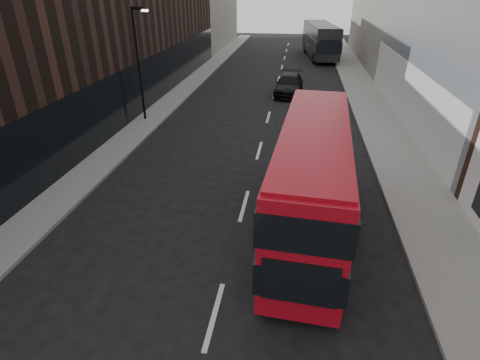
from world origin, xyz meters
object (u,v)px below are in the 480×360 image
at_px(grey_bus, 320,40).
at_px(car_a, 320,132).
at_px(car_b, 321,107).
at_px(street_lamp, 139,58).
at_px(car_c, 289,85).
at_px(red_bus, 312,175).

relative_size(grey_bus, car_a, 3.47).
relative_size(grey_bus, car_b, 2.90).
bearing_deg(car_a, street_lamp, 169.88).
relative_size(car_a, car_c, 0.67).
bearing_deg(street_lamp, car_a, -10.39).
bearing_deg(red_bus, car_b, 89.66).
bearing_deg(grey_bus, red_bus, -99.79).
xyz_separation_m(car_b, car_c, (-2.43, 5.86, 0.07)).
bearing_deg(street_lamp, red_bus, -45.90).
bearing_deg(street_lamp, grey_bus, 65.27).
bearing_deg(red_bus, street_lamp, 137.85).
xyz_separation_m(red_bus, car_a, (0.75, 9.06, -1.66)).
xyz_separation_m(red_bus, grey_bus, (1.67, 38.33, -0.15)).
height_order(red_bus, car_a, red_bus).
bearing_deg(car_c, grey_bus, 83.06).
bearing_deg(car_a, red_bus, -94.46).
bearing_deg(grey_bus, car_c, -106.79).
height_order(car_a, car_b, car_b).
distance_m(car_b, car_c, 6.35).
relative_size(red_bus, grey_bus, 0.82).
relative_size(street_lamp, grey_bus, 0.56).
bearing_deg(street_lamp, car_b, 12.96).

